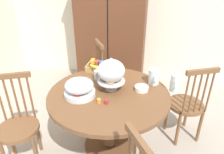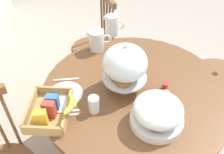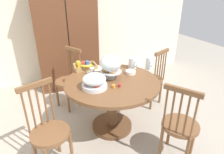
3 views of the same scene
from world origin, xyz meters
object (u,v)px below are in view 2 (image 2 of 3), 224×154
at_px(dining_table, 133,110).
at_px(cereal_basket, 51,110).
at_px(windsor_chair_by_cabinet, 94,49).
at_px(windsor_chair_near_window, 221,76).
at_px(drinking_glass, 94,104).
at_px(milk_pitcher, 97,41).
at_px(cereal_bowl, 119,56).
at_px(orange_juice_pitcher, 112,26).
at_px(fruit_platter_covered, 158,113).
at_px(pastry_stand_with_dome, 125,64).
at_px(china_plate_small, 61,103).
at_px(china_plate_large, 65,94).

height_order(dining_table, cereal_basket, cereal_basket).
bearing_deg(windsor_chair_by_cabinet, cereal_basket, 173.80).
height_order(windsor_chair_near_window, drinking_glass, windsor_chair_near_window).
xyz_separation_m(milk_pitcher, cereal_bowl, (-0.11, -0.17, -0.05)).
xyz_separation_m(orange_juice_pitcher, drinking_glass, (-0.83, 0.06, -0.03)).
xyz_separation_m(windsor_chair_near_window, fruit_platter_covered, (-0.76, 0.64, 0.37)).
distance_m(pastry_stand_with_dome, orange_juice_pitcher, 0.65).
height_order(orange_juice_pitcher, china_plate_small, orange_juice_pitcher).
relative_size(orange_juice_pitcher, cereal_bowl, 1.28).
bearing_deg(windsor_chair_near_window, china_plate_large, 115.45).
xyz_separation_m(cereal_basket, china_plate_large, (0.17, -0.05, -0.04)).
relative_size(windsor_chair_by_cabinet, china_plate_small, 6.50).
bearing_deg(china_plate_small, windsor_chair_near_window, -61.36).
bearing_deg(orange_juice_pitcher, china_plate_small, 161.80).
height_order(china_plate_large, cereal_bowl, cereal_bowl).
relative_size(china_plate_large, drinking_glass, 2.00).
height_order(china_plate_small, drinking_glass, drinking_glass).
bearing_deg(windsor_chair_near_window, drinking_glass, 124.55).
bearing_deg(pastry_stand_with_dome, windsor_chair_by_cabinet, 19.94).
bearing_deg(milk_pitcher, windsor_chair_by_cabinet, 11.34).
relative_size(windsor_chair_by_cabinet, orange_juice_pitcher, 5.45).
height_order(windsor_chair_by_cabinet, cereal_bowl, windsor_chair_by_cabinet).
relative_size(cereal_basket, china_plate_small, 2.11).
bearing_deg(milk_pitcher, china_plate_small, 164.71).
bearing_deg(windsor_chair_by_cabinet, china_plate_small, 175.36).
height_order(dining_table, pastry_stand_with_dome, pastry_stand_with_dome).
bearing_deg(windsor_chair_by_cabinet, china_plate_large, 175.50).
height_order(dining_table, windsor_chair_by_cabinet, windsor_chair_by_cabinet).
bearing_deg(cereal_bowl, milk_pitcher, 56.96).
distance_m(fruit_platter_covered, cereal_basket, 0.60).
height_order(cereal_basket, cereal_bowl, cereal_basket).
distance_m(china_plate_large, china_plate_small, 0.09).
bearing_deg(orange_juice_pitcher, fruit_platter_covered, -161.49).
xyz_separation_m(milk_pitcher, drinking_glass, (-0.62, -0.05, -0.02)).
relative_size(dining_table, fruit_platter_covered, 4.04).
distance_m(milk_pitcher, cereal_bowl, 0.21).
height_order(windsor_chair_by_cabinet, orange_juice_pitcher, windsor_chair_by_cabinet).
distance_m(cereal_bowl, drinking_glass, 0.52).
relative_size(milk_pitcher, drinking_glass, 1.81).
bearing_deg(pastry_stand_with_dome, cereal_bowl, 8.20).
bearing_deg(milk_pitcher, fruit_platter_covered, -149.57).
xyz_separation_m(orange_juice_pitcher, china_plate_large, (-0.71, 0.25, -0.07)).
xyz_separation_m(dining_table, fruit_platter_covered, (-0.26, -0.11, 0.30)).
bearing_deg(cereal_bowl, drinking_glass, 165.89).
distance_m(dining_table, drinking_glass, 0.41).
relative_size(milk_pitcher, cereal_basket, 0.63).
bearing_deg(china_plate_small, orange_juice_pitcher, -18.20).
bearing_deg(drinking_glass, cereal_basket, 100.69).
xyz_separation_m(windsor_chair_by_cabinet, cereal_basket, (-1.07, 0.12, 0.33)).
distance_m(dining_table, china_plate_small, 0.53).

